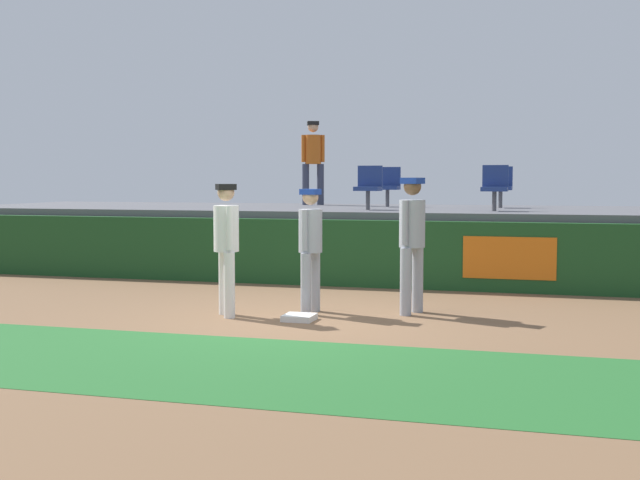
# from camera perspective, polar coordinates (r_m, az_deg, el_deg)

# --- Properties ---
(ground_plane) EXTENTS (60.00, 60.00, 0.00)m
(ground_plane) POSITION_cam_1_polar(r_m,az_deg,el_deg) (10.83, -2.02, -5.70)
(ground_plane) COLOR brown
(grass_foreground_strip) EXTENTS (18.00, 2.80, 0.01)m
(grass_foreground_strip) POSITION_cam_1_polar(r_m,az_deg,el_deg) (8.45, -7.54, -8.55)
(grass_foreground_strip) COLOR #26662B
(grass_foreground_strip) RESTS_ON ground_plane
(first_base) EXTENTS (0.40, 0.40, 0.08)m
(first_base) POSITION_cam_1_polar(r_m,az_deg,el_deg) (10.91, -1.45, -5.41)
(first_base) COLOR white
(first_base) RESTS_ON ground_plane
(player_fielder_home) EXTENTS (0.48, 0.58, 1.81)m
(player_fielder_home) POSITION_cam_1_polar(r_m,az_deg,el_deg) (11.22, -6.52, -0.00)
(player_fielder_home) COLOR white
(player_fielder_home) RESTS_ON ground_plane
(player_runner_visitor) EXTENTS (0.37, 0.48, 1.74)m
(player_runner_visitor) POSITION_cam_1_polar(r_m,az_deg,el_deg) (11.41, -0.67, -0.10)
(player_runner_visitor) COLOR #9EA3AD
(player_runner_visitor) RESTS_ON ground_plane
(player_coach_visitor) EXTENTS (0.46, 0.51, 1.89)m
(player_coach_visitor) POSITION_cam_1_polar(r_m,az_deg,el_deg) (11.40, 6.42, 0.33)
(player_coach_visitor) COLOR #9EA3AD
(player_coach_visitor) RESTS_ON ground_plane
(field_wall) EXTENTS (18.00, 0.26, 1.16)m
(field_wall) POSITION_cam_1_polar(r_m,az_deg,el_deg) (14.28, 2.61, -0.94)
(field_wall) COLOR #19471E
(field_wall) RESTS_ON ground_plane
(bleacher_platform) EXTENTS (18.00, 4.80, 1.29)m
(bleacher_platform) POSITION_cam_1_polar(r_m,az_deg,el_deg) (16.78, 4.60, 0.05)
(bleacher_platform) COLOR #59595E
(bleacher_platform) RESTS_ON ground_plane
(seat_back_center) EXTENTS (0.48, 0.44, 0.84)m
(seat_back_center) POSITION_cam_1_polar(r_m,az_deg,el_deg) (17.41, 4.76, 3.88)
(seat_back_center) COLOR #4C4C51
(seat_back_center) RESTS_ON bleacher_platform
(seat_front_center) EXTENTS (0.48, 0.44, 0.84)m
(seat_front_center) POSITION_cam_1_polar(r_m,az_deg,el_deg) (15.65, 3.41, 3.85)
(seat_front_center) COLOR #4C4C51
(seat_front_center) RESTS_ON bleacher_platform
(seat_back_right) EXTENTS (0.45, 0.44, 0.84)m
(seat_back_right) POSITION_cam_1_polar(r_m,az_deg,el_deg) (17.11, 12.46, 3.78)
(seat_back_right) COLOR #4C4C51
(seat_back_right) RESTS_ON bleacher_platform
(seat_front_right) EXTENTS (0.47, 0.44, 0.84)m
(seat_front_right) POSITION_cam_1_polar(r_m,az_deg,el_deg) (15.31, 12.06, 3.75)
(seat_front_right) COLOR #4C4C51
(seat_front_right) RESTS_ON bleacher_platform
(spectator_hooded) EXTENTS (0.50, 0.46, 1.88)m
(spectator_hooded) POSITION_cam_1_polar(r_m,az_deg,el_deg) (18.57, -0.49, 5.82)
(spectator_hooded) COLOR #33384C
(spectator_hooded) RESTS_ON bleacher_platform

